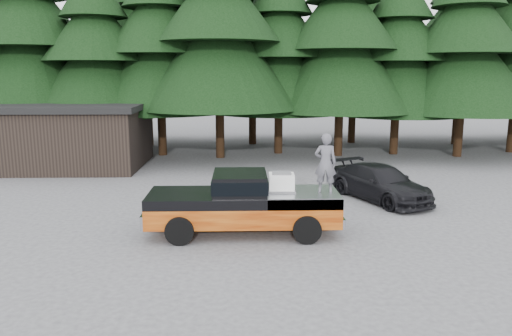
{
  "coord_description": "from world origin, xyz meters",
  "views": [
    {
      "loc": [
        0.28,
        -14.27,
        4.95
      ],
      "look_at": [
        0.68,
        0.0,
        2.18
      ],
      "focal_mm": 35.0,
      "sensor_mm": 36.0,
      "label": 1
    }
  ],
  "objects_px": {
    "parked_car": "(380,183)",
    "utility_building": "(65,135)",
    "pickup_truck": "(243,213)",
    "man_on_bed": "(325,163)",
    "air_compressor": "(281,183)"
  },
  "relations": [
    {
      "from": "man_on_bed",
      "to": "air_compressor",
      "type": "bearing_deg",
      "value": -2.33
    },
    {
      "from": "man_on_bed",
      "to": "parked_car",
      "type": "relative_size",
      "value": 0.39
    },
    {
      "from": "man_on_bed",
      "to": "utility_building",
      "type": "relative_size",
      "value": 0.22
    },
    {
      "from": "air_compressor",
      "to": "parked_car",
      "type": "xyz_separation_m",
      "value": [
        4.18,
        3.93,
        -0.91
      ]
    },
    {
      "from": "air_compressor",
      "to": "parked_car",
      "type": "bearing_deg",
      "value": 44.95
    },
    {
      "from": "pickup_truck",
      "to": "parked_car",
      "type": "height_order",
      "value": "parked_car"
    },
    {
      "from": "air_compressor",
      "to": "parked_car",
      "type": "relative_size",
      "value": 0.16
    },
    {
      "from": "pickup_truck",
      "to": "utility_building",
      "type": "relative_size",
      "value": 0.71
    },
    {
      "from": "pickup_truck",
      "to": "air_compressor",
      "type": "distance_m",
      "value": 1.5
    },
    {
      "from": "pickup_truck",
      "to": "parked_car",
      "type": "xyz_separation_m",
      "value": [
        5.35,
        3.97,
        0.02
      ]
    },
    {
      "from": "pickup_truck",
      "to": "utility_building",
      "type": "height_order",
      "value": "utility_building"
    },
    {
      "from": "air_compressor",
      "to": "utility_building",
      "type": "xyz_separation_m",
      "value": [
        -10.48,
        11.4,
        0.07
      ]
    },
    {
      "from": "utility_building",
      "to": "pickup_truck",
      "type": "bearing_deg",
      "value": -50.87
    },
    {
      "from": "parked_car",
      "to": "utility_building",
      "type": "bearing_deg",
      "value": 127.49
    },
    {
      "from": "pickup_truck",
      "to": "parked_car",
      "type": "distance_m",
      "value": 6.66
    }
  ]
}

